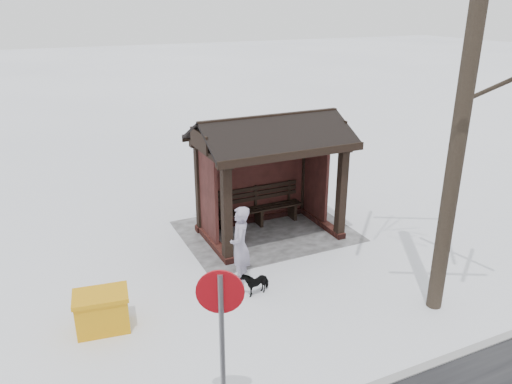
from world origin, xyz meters
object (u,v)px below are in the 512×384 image
bus_shelter (267,151)px  dog (255,282)px  grit_bin (102,311)px  road_sign (221,318)px  pedestrian (240,246)px

bus_shelter → dog: bearing=59.3°
bus_shelter → dog: size_ratio=6.09×
bus_shelter → grit_bin: size_ratio=3.47×
dog → road_sign: size_ratio=0.24×
pedestrian → dog: size_ratio=2.91×
bus_shelter → road_sign: size_ratio=1.47×
bus_shelter → pedestrian: bus_shelter is taller
dog → road_sign: 3.70m
pedestrian → dog: (-0.11, 0.49, -0.61)m
road_sign → bus_shelter: bearing=-96.7°
road_sign → grit_bin: bearing=-43.1°
dog → road_sign: road_sign is taller
road_sign → pedestrian: bearing=-92.0°
grit_bin → bus_shelter: bearing=-143.8°
bus_shelter → grit_bin: bearing=28.3°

